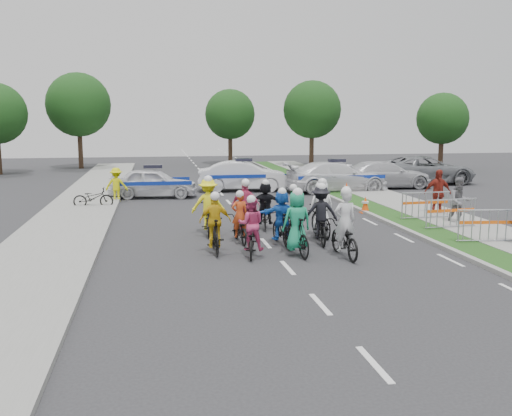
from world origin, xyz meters
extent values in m
plane|color=#28282B|center=(0.00, 0.00, 0.00)|extent=(90.00, 90.00, 0.00)
cube|color=gray|center=(5.10, 5.00, 0.06)|extent=(0.20, 60.00, 0.12)
cube|color=#194917|center=(5.80, 5.00, 0.06)|extent=(1.20, 60.00, 0.11)
cube|color=gray|center=(7.60, 5.00, 0.07)|extent=(2.40, 60.00, 0.13)
cube|color=gray|center=(-6.50, 5.00, 0.07)|extent=(3.00, 60.00, 0.13)
imported|color=black|center=(1.83, 0.90, 0.52)|extent=(0.76, 1.99, 1.03)
imported|color=silver|center=(1.83, 0.85, 1.04)|extent=(0.64, 0.43, 1.72)
sphere|color=white|center=(1.83, 0.80, 1.86)|extent=(0.30, 0.30, 0.30)
imported|color=black|center=(0.56, 1.33, 0.56)|extent=(0.77, 1.92, 1.12)
imported|color=#1B9969|center=(0.56, 1.28, 1.02)|extent=(0.88, 0.64, 1.68)
sphere|color=white|center=(0.56, 1.23, 1.81)|extent=(0.29, 0.29, 0.29)
imported|color=black|center=(-0.73, 1.48, 0.45)|extent=(0.89, 1.80, 0.91)
imported|color=#C33669|center=(-0.73, 1.43, 0.93)|extent=(0.82, 0.69, 1.51)
sphere|color=white|center=(-0.73, 1.38, 1.63)|extent=(0.26, 0.26, 0.26)
imported|color=black|center=(-1.68, 2.01, 0.52)|extent=(0.49, 1.72, 1.03)
imported|color=gold|center=(-1.68, 1.96, 0.96)|extent=(0.91, 0.38, 1.55)
sphere|color=white|center=(-1.68, 1.91, 1.68)|extent=(0.27, 0.27, 0.27)
imported|color=black|center=(1.68, 2.76, 0.49)|extent=(0.89, 1.94, 0.98)
imported|color=black|center=(1.68, 2.71, 1.00)|extent=(1.13, 0.74, 1.64)
sphere|color=white|center=(1.68, 2.66, 1.77)|extent=(0.28, 0.28, 0.28)
imported|color=black|center=(0.45, 2.79, 0.51)|extent=(0.64, 1.74, 1.02)
imported|color=blue|center=(0.45, 2.74, 0.95)|extent=(1.46, 0.58, 1.53)
sphere|color=white|center=(0.45, 2.69, 1.65)|extent=(0.27, 0.27, 0.27)
imported|color=black|center=(-0.78, 3.30, 0.43)|extent=(0.71, 1.68, 0.86)
imported|color=#CE4419|center=(-0.78, 3.25, 0.89)|extent=(0.55, 0.39, 1.43)
sphere|color=white|center=(-0.78, 3.20, 1.54)|extent=(0.25, 0.25, 0.25)
imported|color=black|center=(1.98, 3.67, 0.56)|extent=(0.61, 1.89, 1.12)
imported|color=white|center=(1.98, 3.62, 1.02)|extent=(0.84, 0.57, 1.68)
sphere|color=white|center=(1.98, 3.57, 1.81)|extent=(0.29, 0.29, 0.29)
imported|color=black|center=(1.14, 4.16, 0.45)|extent=(0.93, 1.78, 0.89)
imported|color=#157826|center=(1.14, 4.11, 0.92)|extent=(0.82, 0.70, 1.48)
sphere|color=white|center=(1.14, 4.06, 1.60)|extent=(0.26, 0.26, 0.26)
imported|color=black|center=(-0.40, 4.54, 0.54)|extent=(0.79, 1.86, 1.08)
imported|color=#D33A6C|center=(-0.40, 4.49, 0.99)|extent=(1.00, 0.54, 1.62)
sphere|color=white|center=(-0.40, 4.44, 1.75)|extent=(0.28, 0.28, 0.28)
imported|color=black|center=(-1.62, 4.74, 0.52)|extent=(0.86, 2.02, 1.03)
imported|color=#FFF61A|center=(-1.62, 4.69, 1.04)|extent=(1.16, 0.74, 1.72)
sphere|color=white|center=(-1.62, 4.64, 1.86)|extent=(0.30, 0.30, 0.30)
imported|color=black|center=(0.44, 5.40, 0.50)|extent=(0.75, 1.73, 1.01)
imported|color=black|center=(0.44, 5.35, 0.93)|extent=(1.46, 0.68, 1.51)
sphere|color=white|center=(0.44, 5.30, 1.63)|extent=(0.26, 0.26, 0.26)
imported|color=silver|center=(-3.44, 14.23, 0.73)|extent=(4.42, 2.15, 1.45)
imported|color=silver|center=(1.34, 16.02, 0.80)|extent=(5.00, 2.26, 1.59)
imported|color=silver|center=(6.12, 14.76, 0.79)|extent=(5.53, 2.36, 1.59)
imported|color=silver|center=(9.35, 15.89, 0.75)|extent=(5.23, 2.30, 1.49)
imported|color=slate|center=(12.46, 17.43, 0.83)|extent=(5.94, 2.75, 1.65)
imported|color=slate|center=(7.53, 4.77, 0.88)|extent=(0.90, 0.73, 1.77)
imported|color=maroon|center=(7.74, 6.82, 0.93)|extent=(1.13, 0.56, 1.86)
imported|color=#D4D70B|center=(-5.13, 13.08, 0.80)|extent=(1.09, 0.71, 1.59)
cube|color=#F24C0C|center=(5.16, 7.96, 0.01)|extent=(0.40, 0.40, 0.03)
cone|color=#F24C0C|center=(5.16, 7.96, 0.35)|extent=(0.36, 0.36, 0.70)
cylinder|color=silver|center=(5.16, 7.96, 0.45)|extent=(0.29, 0.29, 0.08)
cube|color=#F24C0C|center=(6.15, 13.17, 0.01)|extent=(0.40, 0.40, 0.03)
cone|color=#F24C0C|center=(6.15, 13.17, 0.35)|extent=(0.36, 0.36, 0.70)
cylinder|color=silver|center=(6.15, 13.17, 0.45)|extent=(0.29, 0.29, 0.08)
imported|color=black|center=(-6.03, 11.35, 0.45)|extent=(1.71, 0.64, 0.89)
cylinder|color=#382619|center=(9.00, 30.00, 1.62)|extent=(0.36, 0.36, 3.25)
sphere|color=#1A3A12|center=(9.00, 30.00, 4.55)|extent=(4.55, 4.55, 4.55)
cylinder|color=#382619|center=(18.00, 26.00, 1.38)|extent=(0.36, 0.36, 2.75)
sphere|color=#1A3A12|center=(18.00, 26.00, 3.85)|extent=(3.85, 3.85, 3.85)
cylinder|color=#382619|center=(-9.00, 32.00, 1.75)|extent=(0.36, 0.36, 3.50)
sphere|color=#1A3A12|center=(-9.00, 32.00, 4.90)|extent=(4.90, 4.90, 4.90)
cylinder|color=#382619|center=(3.00, 34.00, 1.50)|extent=(0.36, 0.36, 3.00)
sphere|color=#1A3A12|center=(3.00, 34.00, 4.20)|extent=(4.20, 4.20, 4.20)
camera|label=1|loc=(-3.35, -14.09, 3.87)|focal=40.00mm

